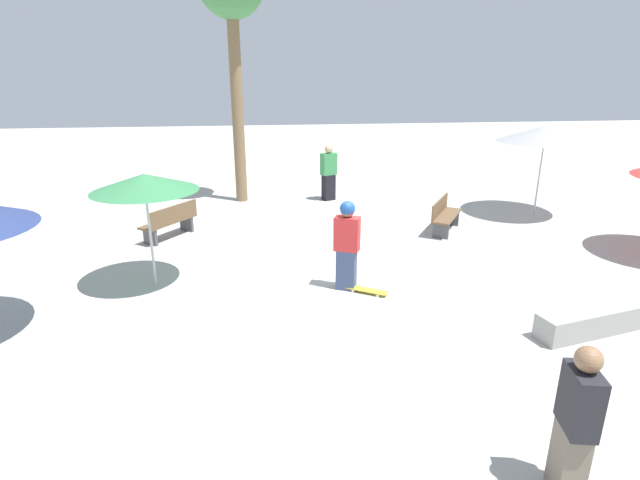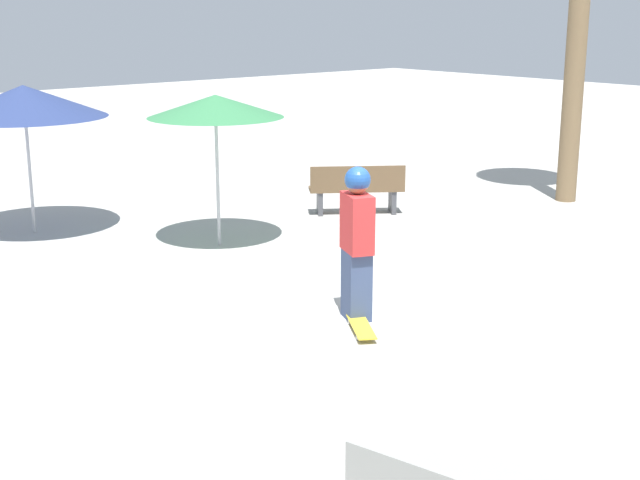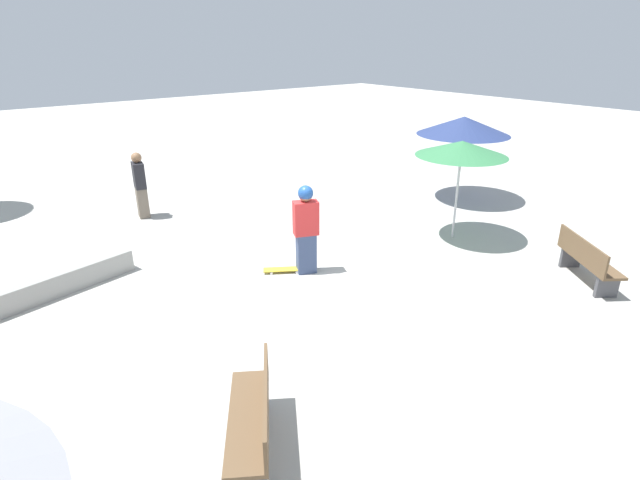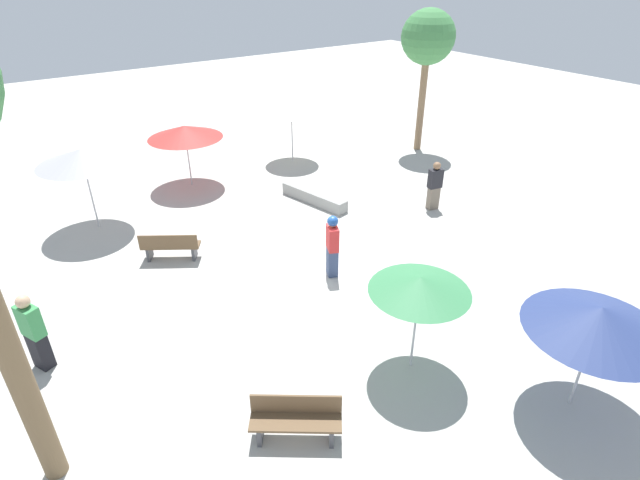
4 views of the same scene
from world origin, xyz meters
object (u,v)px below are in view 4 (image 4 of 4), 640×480
shade_umbrella_red (185,132)px  bench_far (170,246)px  skater_main (332,244)px  palm_tree_center_left (428,39)px  bystander_watching (34,332)px  shade_umbrella_navy (599,319)px  skateboard (332,263)px  shade_umbrella_grey (82,156)px  shade_umbrella_green (420,284)px  bystander_far (435,186)px  concrete_ledge (314,197)px  bench_near (296,419)px  shade_umbrella_cream (291,109)px

shade_umbrella_red → bench_far: bearing=-118.2°
skater_main → palm_tree_center_left: (8.94, 5.89, 3.59)m
bystander_watching → shade_umbrella_navy: bearing=-154.7°
skateboard → shade_umbrella_grey: 7.97m
skateboard → shade_umbrella_navy: 6.88m
skater_main → shade_umbrella_green: 3.91m
bench_far → shade_umbrella_red: shade_umbrella_red is taller
shade_umbrella_navy → bystander_far: 8.56m
skateboard → shade_umbrella_navy: size_ratio=0.31×
skateboard → palm_tree_center_left: palm_tree_center_left is taller
bystander_watching → bystander_far: bearing=-111.3°
concrete_ledge → palm_tree_center_left: (6.83, 1.94, 4.33)m
shade_umbrella_green → bystander_watching: (-6.26, 4.35, -1.15)m
concrete_ledge → shade_umbrella_grey: 7.30m
skater_main → palm_tree_center_left: size_ratio=0.31×
shade_umbrella_green → bench_near: bearing=-177.4°
skater_main → concrete_ledge: size_ratio=0.64×
bystander_far → shade_umbrella_grey: bearing=163.6°
bystander_watching → bench_near: bearing=-167.5°
bench_far → shade_umbrella_cream: 8.51m
bench_near → shade_umbrella_red: 12.09m
concrete_ledge → shade_umbrella_cream: size_ratio=1.18×
shade_umbrella_grey → bystander_far: 10.93m
bench_near → palm_tree_center_left: bearing=-106.2°
shade_umbrella_green → shade_umbrella_cream: bearing=69.3°
palm_tree_center_left → shade_umbrella_navy: bearing=-123.0°
skater_main → palm_tree_center_left: palm_tree_center_left is taller
bench_far → palm_tree_center_left: size_ratio=0.28×
concrete_ledge → shade_umbrella_red: bearing=126.4°
shade_umbrella_grey → shade_umbrella_red: bearing=21.5°
shade_umbrella_grey → bystander_watching: bearing=-113.4°
shade_umbrella_navy → palm_tree_center_left: bearing=57.0°
skater_main → concrete_ledge: bearing=-4.4°
shade_umbrella_cream → shade_umbrella_grey: (-8.13, -1.45, 0.20)m
skateboard → concrete_ledge: (1.86, 3.59, 0.15)m
skater_main → shade_umbrella_grey: (-4.44, 6.38, 1.39)m
bystander_far → skateboard: bearing=-157.5°
palm_tree_center_left → bystander_far: (-3.82, -4.60, -3.71)m
bystander_watching → bystander_far: (12.04, 0.64, -0.07)m
bystander_watching → palm_tree_center_left: bearing=-96.0°
shade_umbrella_red → skateboard: bearing=-82.4°
bystander_far → bench_far: bearing=178.9°
skater_main → bench_near: 5.25m
shade_umbrella_green → bench_far: bearing=110.6°
shade_umbrella_grey → bystander_watching: (-2.48, -5.72, -1.44)m
skateboard → bystander_watching: 7.23m
palm_tree_center_left → bystander_watching: palm_tree_center_left is taller
bench_far → bench_near: bearing=-59.5°
bench_far → shade_umbrella_green: 7.51m
skater_main → bystander_watching: bystander_watching is taller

